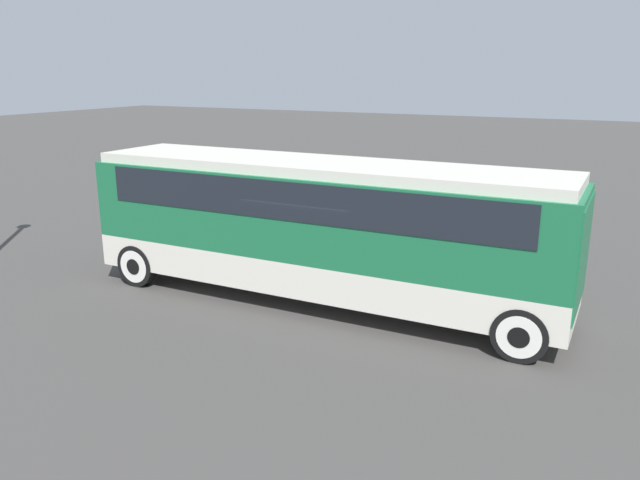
{
  "coord_description": "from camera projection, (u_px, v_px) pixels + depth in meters",
  "views": [
    {
      "loc": [
        6.15,
        -12.03,
        5.16
      ],
      "look_at": [
        0.0,
        0.0,
        1.45
      ],
      "focal_mm": 35.0,
      "sensor_mm": 36.0,
      "label": 1
    }
  ],
  "objects": [
    {
      "name": "ground_plane",
      "position": [
        320.0,
        301.0,
        14.4
      ],
      "size": [
        120.0,
        120.0,
        0.0
      ],
      "primitive_type": "plane",
      "color": "#423F3D"
    },
    {
      "name": "parked_car_near",
      "position": [
        438.0,
        207.0,
        20.98
      ],
      "size": [
        4.1,
        1.82,
        1.34
      ],
      "color": "#2D5638",
      "rests_on": "ground_plane"
    },
    {
      "name": "tour_bus",
      "position": [
        324.0,
        219.0,
        13.84
      ],
      "size": [
        10.96,
        2.51,
        3.23
      ],
      "color": "silver",
      "rests_on": "ground_plane"
    },
    {
      "name": "parked_car_mid",
      "position": [
        284.0,
        194.0,
        22.98
      ],
      "size": [
        4.55,
        1.93,
        1.45
      ],
      "color": "black",
      "rests_on": "ground_plane"
    }
  ]
}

